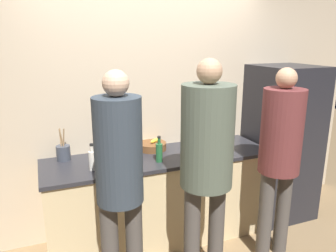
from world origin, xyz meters
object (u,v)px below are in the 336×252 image
(cup_white, at_px, (216,146))
(cup_black, at_px, (207,142))
(person_right, at_px, (280,149))
(utensil_crock, at_px, (63,152))
(person_left, at_px, (119,174))
(bottle_clear, at_px, (92,160))
(refrigerator, at_px, (281,142))
(person_center, at_px, (207,154))
(bottle_green, at_px, (159,152))
(fruit_bowl, at_px, (152,146))

(cup_white, relative_size, cup_black, 0.82)
(person_right, height_order, utensil_crock, person_right)
(person_left, relative_size, bottle_clear, 7.54)
(person_right, bearing_deg, refrigerator, 48.15)
(person_left, relative_size, person_center, 0.97)
(refrigerator, relative_size, cup_white, 21.85)
(bottle_green, xyz_separation_m, cup_black, (0.62, 0.22, -0.05))
(fruit_bowl, bearing_deg, cup_black, -12.65)
(refrigerator, relative_size, person_left, 0.95)
(refrigerator, relative_size, cup_black, 17.94)
(person_left, height_order, cup_white, person_left)
(person_right, xyz_separation_m, cup_black, (-0.32, 0.73, -0.12))
(person_left, bearing_deg, cup_white, 29.38)
(fruit_bowl, xyz_separation_m, utensil_crock, (-0.87, 0.02, 0.04))
(bottle_clear, relative_size, cup_white, 3.04)
(bottle_green, distance_m, cup_white, 0.66)
(fruit_bowl, bearing_deg, person_left, -121.51)
(refrigerator, height_order, person_left, person_left)
(utensil_crock, height_order, cup_white, utensil_crock)
(refrigerator, distance_m, cup_white, 0.87)
(person_center, bearing_deg, fruit_bowl, 96.72)
(bottle_green, xyz_separation_m, cup_white, (0.65, 0.10, -0.06))
(fruit_bowl, relative_size, bottle_green, 1.19)
(person_center, distance_m, utensil_crock, 1.39)
(person_right, xyz_separation_m, cup_white, (-0.29, 0.61, -0.13))
(person_left, bearing_deg, cup_black, 34.55)
(bottle_clear, bearing_deg, bottle_green, -2.36)
(cup_black, bearing_deg, person_center, -118.97)
(person_left, relative_size, utensil_crock, 5.88)
(person_right, relative_size, cup_black, 18.46)
(refrigerator, xyz_separation_m, cup_black, (-0.90, 0.08, 0.08))
(person_left, bearing_deg, bottle_green, 47.69)
(bottle_clear, xyz_separation_m, cup_white, (1.26, 0.08, -0.05))
(person_left, bearing_deg, utensil_crock, 109.01)
(utensil_crock, relative_size, cup_white, 3.90)
(person_center, distance_m, person_right, 0.79)
(person_center, bearing_deg, bottle_green, 105.18)
(refrigerator, xyz_separation_m, cup_white, (-0.87, -0.04, 0.07))
(person_left, distance_m, cup_black, 1.36)
(fruit_bowl, xyz_separation_m, cup_black, (0.57, -0.13, 0.01))
(refrigerator, relative_size, fruit_bowl, 5.87)
(fruit_bowl, bearing_deg, person_center, -83.28)
(person_center, xyz_separation_m, bottle_green, (-0.16, 0.60, -0.16))
(fruit_bowl, relative_size, utensil_crock, 0.95)
(refrigerator, height_order, fruit_bowl, refrigerator)
(person_left, relative_size, bottle_green, 7.36)
(cup_black, bearing_deg, bottle_clear, -170.82)
(cup_white, bearing_deg, person_center, -124.90)
(person_center, relative_size, cup_black, 19.48)
(utensil_crock, bearing_deg, person_right, -26.41)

